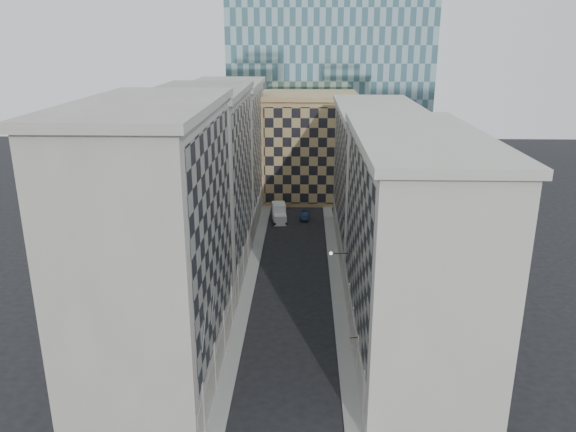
# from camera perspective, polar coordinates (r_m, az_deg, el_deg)

# --- Properties ---
(sidewalk_west) EXTENTS (1.50, 100.00, 0.15)m
(sidewalk_west) POSITION_cam_1_polar(r_m,az_deg,el_deg) (68.54, -3.92, -6.61)
(sidewalk_west) COLOR gray
(sidewalk_west) RESTS_ON ground
(sidewalk_east) EXTENTS (1.50, 100.00, 0.15)m
(sidewalk_east) POSITION_cam_1_polar(r_m,az_deg,el_deg) (68.34, 4.94, -6.72)
(sidewalk_east) COLOR gray
(sidewalk_east) RESTS_ON ground
(bldg_left_a) EXTENTS (10.80, 22.80, 23.70)m
(bldg_left_a) POSITION_cam_1_polar(r_m,az_deg,el_deg) (47.73, -13.18, -3.00)
(bldg_left_a) COLOR #9A958A
(bldg_left_a) RESTS_ON ground
(bldg_left_b) EXTENTS (10.80, 22.80, 22.70)m
(bldg_left_b) POSITION_cam_1_polar(r_m,az_deg,el_deg) (68.36, -8.59, 3.18)
(bldg_left_b) COLOR gray
(bldg_left_b) RESTS_ON ground
(bldg_left_c) EXTENTS (10.80, 22.80, 21.70)m
(bldg_left_c) POSITION_cam_1_polar(r_m,az_deg,el_deg) (89.64, -6.13, 6.45)
(bldg_left_c) COLOR #9A958A
(bldg_left_c) RESTS_ON ground
(bldg_right_a) EXTENTS (10.80, 26.80, 20.70)m
(bldg_right_a) POSITION_cam_1_polar(r_m,az_deg,el_deg) (51.31, 12.40, -3.25)
(bldg_right_a) COLOR #ADA89E
(bldg_right_a) RESTS_ON ground
(bldg_right_b) EXTENTS (10.80, 28.80, 19.70)m
(bldg_right_b) POSITION_cam_1_polar(r_m,az_deg,el_deg) (76.94, 8.88, 3.68)
(bldg_right_b) COLOR #ADA89E
(bldg_right_b) RESTS_ON ground
(tan_block) EXTENTS (16.80, 14.80, 18.80)m
(tan_block) POSITION_cam_1_polar(r_m,az_deg,el_deg) (101.73, 2.14, 7.11)
(tan_block) COLOR tan
(tan_block) RESTS_ON ground
(church_tower) EXTENTS (7.20, 7.20, 51.50)m
(church_tower) POSITION_cam_1_polar(r_m,az_deg,el_deg) (114.05, 1.16, 17.14)
(church_tower) COLOR #292520
(church_tower) RESTS_ON ground
(flagpoles_left) EXTENTS (0.10, 6.33, 2.33)m
(flagpoles_left) POSITION_cam_1_polar(r_m,az_deg,el_deg) (43.80, -8.06, -10.16)
(flagpoles_left) COLOR gray
(flagpoles_left) RESTS_ON ground
(bracket_lamp) EXTENTS (1.98, 0.36, 0.36)m
(bracket_lamp) POSITION_cam_1_polar(r_m,az_deg,el_deg) (60.38, 4.55, -3.80)
(bracket_lamp) COLOR black
(bracket_lamp) RESTS_ON ground
(box_truck) EXTENTS (2.64, 5.20, 2.73)m
(box_truck) POSITION_cam_1_polar(r_m,az_deg,el_deg) (89.81, -0.91, 0.22)
(box_truck) COLOR silver
(box_truck) RESTS_ON ground
(dark_car) EXTENTS (1.52, 3.79, 1.22)m
(dark_car) POSITION_cam_1_polar(r_m,az_deg,el_deg) (90.84, 1.73, 0.04)
(dark_car) COLOR #0F1D39
(dark_car) RESTS_ON ground
(shop_sign) EXTENTS (0.74, 0.64, 0.72)m
(shop_sign) POSITION_cam_1_polar(r_m,az_deg,el_deg) (48.85, 6.49, -12.51)
(shop_sign) COLOR black
(shop_sign) RESTS_ON ground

